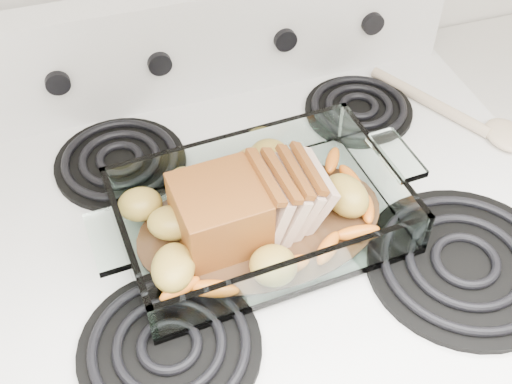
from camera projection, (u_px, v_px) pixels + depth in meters
name	position (u px, v px, depth m)	size (l,w,h in m)	color
electric_range	(273.00, 371.00, 1.21)	(0.78, 0.70, 1.12)	white
baking_dish	(261.00, 218.00, 0.83)	(0.36, 0.23, 0.07)	white
pork_roast	(240.00, 207.00, 0.80)	(0.20, 0.11, 0.09)	#96501A
roast_vegetables	(249.00, 194.00, 0.85)	(0.36, 0.20, 0.04)	orange
wooden_spoon	(472.00, 120.00, 0.99)	(0.16, 0.25, 0.02)	beige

